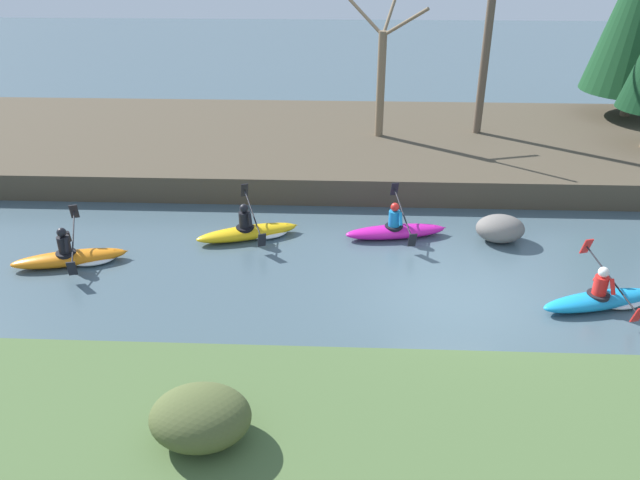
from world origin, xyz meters
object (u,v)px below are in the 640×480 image
object	(u,v)px
kayaker_lead	(604,299)
kayaker_middle	(396,230)
kayaker_far_back	(74,257)
kayaker_trailing	(251,231)
boulder_midstream	(500,229)

from	to	relation	value
kayaker_lead	kayaker_middle	xyz separation A→B (m)	(-4.32, 3.18, 0.02)
kayaker_lead	kayaker_far_back	size ratio (longest dim) A/B	1.00
kayaker_lead	kayaker_trailing	distance (m)	8.70
kayaker_trailing	boulder_midstream	distance (m)	6.57
kayaker_trailing	kayaker_far_back	world-z (taller)	same
kayaker_trailing	kayaker_middle	bearing A→B (deg)	-17.94
kayaker_middle	boulder_midstream	distance (m)	2.71
kayaker_lead	kayaker_trailing	xyz separation A→B (m)	(-8.17, 2.98, 0.00)
kayaker_middle	boulder_midstream	world-z (taller)	kayaker_middle
kayaker_far_back	boulder_midstream	bearing A→B (deg)	-8.09
kayaker_lead	kayaker_far_back	xyz separation A→B (m)	(-12.34, 1.37, 0.00)
kayaker_middle	kayaker_far_back	distance (m)	8.22
kayaker_lead	boulder_midstream	world-z (taller)	kayaker_lead
kayaker_far_back	boulder_midstream	size ratio (longest dim) A/B	2.18
kayaker_middle	kayaker_trailing	xyz separation A→B (m)	(-3.86, -0.20, -0.02)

